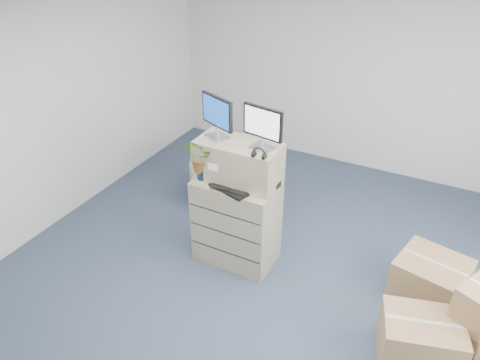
# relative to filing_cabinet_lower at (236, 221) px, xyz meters

# --- Properties ---
(ground) EXTENTS (7.00, 7.00, 0.00)m
(ground) POSITION_rel_filing_cabinet_lower_xyz_m (0.55, -0.59, -0.52)
(ground) COLOR #253343
(ground) RESTS_ON ground
(wall_back) EXTENTS (6.00, 0.02, 2.80)m
(wall_back) POSITION_rel_filing_cabinet_lower_xyz_m (0.55, 2.92, 0.88)
(wall_back) COLOR beige
(wall_back) RESTS_ON ground
(filing_cabinet_lower) EXTENTS (0.90, 0.55, 1.05)m
(filing_cabinet_lower) POSITION_rel_filing_cabinet_lower_xyz_m (0.00, 0.00, 0.00)
(filing_cabinet_lower) COLOR gray
(filing_cabinet_lower) RESTS_ON ground
(filing_cabinet_upper) EXTENTS (0.90, 0.45, 0.45)m
(filing_cabinet_upper) POSITION_rel_filing_cabinet_lower_xyz_m (0.00, 0.05, 0.75)
(filing_cabinet_upper) COLOR gray
(filing_cabinet_upper) RESTS_ON filing_cabinet_lower
(monitor_left) EXTENTS (0.44, 0.26, 0.46)m
(monitor_left) POSITION_rel_filing_cabinet_lower_xyz_m (-0.25, 0.06, 1.23)
(monitor_left) COLOR #99999E
(monitor_left) RESTS_ON filing_cabinet_upper
(monitor_right) EXTENTS (0.45, 0.21, 0.45)m
(monitor_right) POSITION_rel_filing_cabinet_lower_xyz_m (0.27, 0.05, 1.22)
(monitor_right) COLOR #99999E
(monitor_right) RESTS_ON filing_cabinet_upper
(headphones) EXTENTS (0.14, 0.02, 0.14)m
(headphones) POSITION_rel_filing_cabinet_lower_xyz_m (0.33, -0.14, 1.01)
(headphones) COLOR black
(headphones) RESTS_ON filing_cabinet_upper
(keyboard) EXTENTS (0.49, 0.30, 0.02)m
(keyboard) POSITION_rel_filing_cabinet_lower_xyz_m (0.01, -0.17, 0.54)
(keyboard) COLOR black
(keyboard) RESTS_ON filing_cabinet_lower
(mouse) EXTENTS (0.11, 0.07, 0.03)m
(mouse) POSITION_rel_filing_cabinet_lower_xyz_m (0.35, -0.07, 0.54)
(mouse) COLOR silver
(mouse) RESTS_ON filing_cabinet_lower
(water_bottle) EXTENTS (0.07, 0.07, 0.25)m
(water_bottle) POSITION_rel_filing_cabinet_lower_xyz_m (0.11, 0.08, 0.65)
(water_bottle) COLOR gray
(water_bottle) RESTS_ON filing_cabinet_lower
(phone_dock) EXTENTS (0.07, 0.05, 0.14)m
(phone_dock) POSITION_rel_filing_cabinet_lower_xyz_m (-0.07, 0.05, 0.57)
(phone_dock) COLOR silver
(phone_dock) RESTS_ON filing_cabinet_lower
(external_drive) EXTENTS (0.21, 0.17, 0.06)m
(external_drive) POSITION_rel_filing_cabinet_lower_xyz_m (0.36, 0.09, 0.55)
(external_drive) COLOR black
(external_drive) RESTS_ON filing_cabinet_lower
(tissue_box) EXTENTS (0.24, 0.16, 0.08)m
(tissue_box) POSITION_rel_filing_cabinet_lower_xyz_m (0.32, 0.13, 0.62)
(tissue_box) COLOR #438CE4
(tissue_box) RESTS_ON external_drive
(potted_plant) EXTENTS (0.46, 0.49, 0.39)m
(potted_plant) POSITION_rel_filing_cabinet_lower_xyz_m (-0.34, -0.10, 0.75)
(potted_plant) COLOR #A4BC98
(potted_plant) RESTS_ON filing_cabinet_lower
(office_chair) EXTENTS (1.02, 1.01, 0.79)m
(office_chair) POSITION_rel_filing_cabinet_lower_xyz_m (-0.86, 1.11, -0.13)
(office_chair) COLOR slate
(office_chair) RESTS_ON ground
(cardboard_boxes) EXTENTS (1.65, 1.63, 0.80)m
(cardboard_boxes) POSITION_rel_filing_cabinet_lower_xyz_m (2.47, -0.12, -0.24)
(cardboard_boxes) COLOR olive
(cardboard_boxes) RESTS_ON ground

